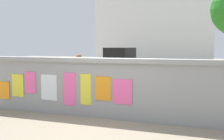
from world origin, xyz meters
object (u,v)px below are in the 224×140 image
Objects in this scene: motorcycle at (139,87)px; person_walking at (79,70)px; auto_rickshaw_truck at (138,67)px; bicycle_near at (49,89)px.

person_walking is (-2.54, 0.31, 0.52)m from motorcycle.
person_walking is (-1.64, -3.28, 0.09)m from auto_rickshaw_truck.
auto_rickshaw_truck is 2.31× the size of person_walking.
auto_rickshaw_truck reaches higher than person_walking.
person_walking reaches higher than motorcycle.
auto_rickshaw_truck is 3.73m from motorcycle.
motorcycle is (0.89, -3.59, -0.44)m from auto_rickshaw_truck.
motorcycle is 1.11× the size of bicycle_near.
bicycle_near is (-2.25, -4.50, -0.54)m from auto_rickshaw_truck.
auto_rickshaw_truck reaches higher than bicycle_near.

